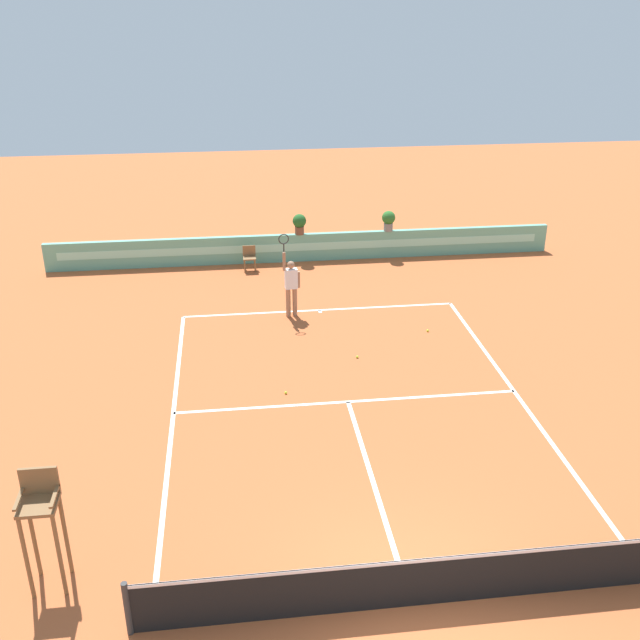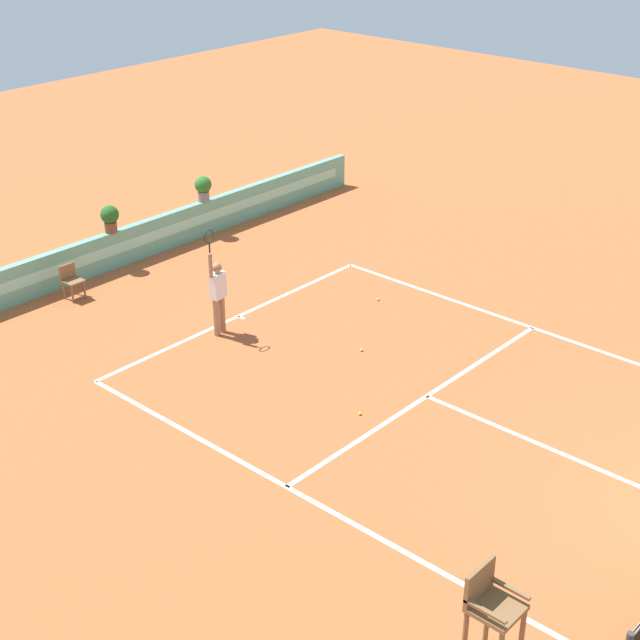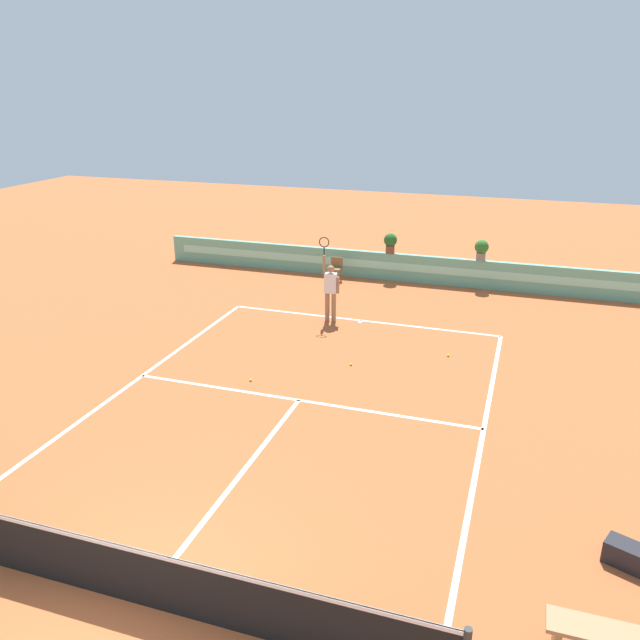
# 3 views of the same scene
# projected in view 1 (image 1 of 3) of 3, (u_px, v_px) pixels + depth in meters

# --- Properties ---
(ground_plane) EXTENTS (60.00, 60.00, 0.00)m
(ground_plane) POSITION_uv_depth(u_px,v_px,m) (351.00, 411.00, 17.28)
(ground_plane) COLOR #B2562D
(court_lines) EXTENTS (8.32, 11.94, 0.01)m
(court_lines) POSITION_uv_depth(u_px,v_px,m) (346.00, 395.00, 17.92)
(court_lines) COLOR white
(court_lines) RESTS_ON ground
(net) EXTENTS (8.92, 0.10, 1.00)m
(net) POSITION_uv_depth(u_px,v_px,m) (413.00, 581.00, 11.64)
(net) COLOR #333333
(net) RESTS_ON ground
(back_wall_barrier) EXTENTS (18.00, 0.21, 1.00)m
(back_wall_barrier) POSITION_uv_depth(u_px,v_px,m) (304.00, 247.00, 26.45)
(back_wall_barrier) COLOR #60A88E
(back_wall_barrier) RESTS_ON ground
(umpire_chair) EXTENTS (0.60, 0.60, 2.14)m
(umpire_chair) POSITION_uv_depth(u_px,v_px,m) (42.00, 517.00, 11.79)
(umpire_chair) COLOR brown
(umpire_chair) RESTS_ON ground
(ball_kid_chair) EXTENTS (0.44, 0.44, 0.85)m
(ball_kid_chair) POSITION_uv_depth(u_px,v_px,m) (249.00, 257.00, 25.58)
(ball_kid_chair) COLOR brown
(ball_kid_chair) RESTS_ON ground
(tennis_player) EXTENTS (0.62, 0.26, 2.58)m
(tennis_player) POSITION_uv_depth(u_px,v_px,m) (291.00, 283.00, 21.77)
(tennis_player) COLOR #9E7051
(tennis_player) RESTS_ON ground
(tennis_ball_near_baseline) EXTENTS (0.07, 0.07, 0.07)m
(tennis_ball_near_baseline) POSITION_uv_depth(u_px,v_px,m) (428.00, 331.00, 21.18)
(tennis_ball_near_baseline) COLOR #CCE033
(tennis_ball_near_baseline) RESTS_ON ground
(tennis_ball_mid_court) EXTENTS (0.07, 0.07, 0.07)m
(tennis_ball_mid_court) POSITION_uv_depth(u_px,v_px,m) (357.00, 357.00, 19.69)
(tennis_ball_mid_court) COLOR #CCE033
(tennis_ball_mid_court) RESTS_ON ground
(tennis_ball_by_sideline) EXTENTS (0.07, 0.07, 0.07)m
(tennis_ball_by_sideline) POSITION_uv_depth(u_px,v_px,m) (286.00, 393.00, 17.96)
(tennis_ball_by_sideline) COLOR #CCE033
(tennis_ball_by_sideline) RESTS_ON ground
(potted_plant_right) EXTENTS (0.48, 0.48, 0.72)m
(potted_plant_right) POSITION_uv_depth(u_px,v_px,m) (389.00, 219.00, 26.42)
(potted_plant_right) COLOR gray
(potted_plant_right) RESTS_ON back_wall_barrier
(potted_plant_centre) EXTENTS (0.48, 0.48, 0.72)m
(potted_plant_centre) POSITION_uv_depth(u_px,v_px,m) (299.00, 223.00, 26.06)
(potted_plant_centre) COLOR brown
(potted_plant_centre) RESTS_ON back_wall_barrier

